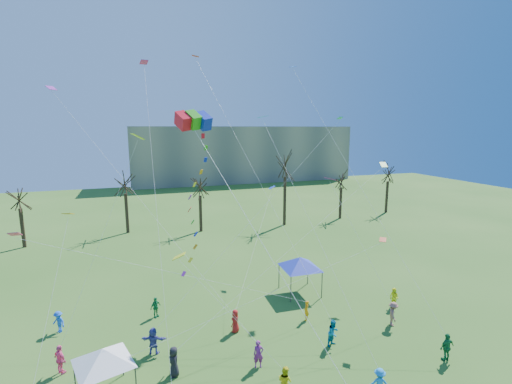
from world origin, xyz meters
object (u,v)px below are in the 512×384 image
object	(u,v)px
canopy_tent_blue	(300,263)
canopy_tent_white	(103,356)
big_box_kite	(201,206)
distant_building	(243,154)

from	to	relation	value
canopy_tent_blue	canopy_tent_white	bearing A→B (deg)	-152.56
big_box_kite	canopy_tent_blue	world-z (taller)	big_box_kite
distant_building	big_box_kite	size ratio (longest dim) A/B	3.61
big_box_kite	canopy_tent_white	bearing A→B (deg)	-170.53
big_box_kite	canopy_tent_white	world-z (taller)	big_box_kite
distant_building	canopy_tent_blue	size ratio (longest dim) A/B	13.46
distant_building	canopy_tent_white	size ratio (longest dim) A/B	15.85
big_box_kite	distant_building	bearing A→B (deg)	71.56
distant_building	big_box_kite	xyz separation A→B (m)	(-25.33, -75.96, 2.67)
distant_building	canopy_tent_white	bearing A→B (deg)	-111.95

